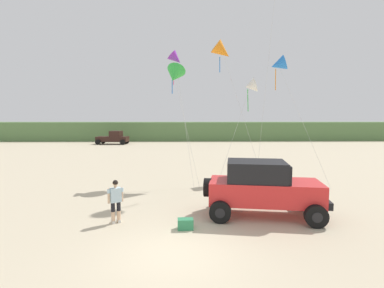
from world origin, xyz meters
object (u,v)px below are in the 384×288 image
(jeep, at_px, (263,187))
(kite_pink_ribbon, at_px, (250,86))
(kite_orange_streamer, at_px, (278,65))
(kite_yellow_diamond, at_px, (222,51))
(cooler_box, at_px, (185,224))
(person_watching, at_px, (116,199))
(distant_pickup, at_px, (113,138))
(kite_green_box, at_px, (176,59))
(kite_black_sled, at_px, (175,75))

(jeep, relative_size, kite_pink_ribbon, 0.76)
(kite_orange_streamer, relative_size, kite_yellow_diamond, 0.91)
(jeep, bearing_deg, cooler_box, -156.67)
(person_watching, bearing_deg, kite_yellow_diamond, 57.81)
(person_watching, relative_size, cooler_box, 2.98)
(distant_pickup, xyz_separation_m, kite_green_box, (10.22, -25.11, 6.75))
(distant_pickup, bearing_deg, cooler_box, -72.21)
(person_watching, distance_m, kite_pink_ribbon, 11.88)
(kite_green_box, height_order, kite_pink_ribbon, kite_green_box)
(kite_green_box, distance_m, kite_pink_ribbon, 5.10)
(kite_yellow_diamond, bearing_deg, jeep, -83.65)
(kite_orange_streamer, bearing_deg, kite_green_box, -176.05)
(kite_green_box, relative_size, kite_pink_ribbon, 1.25)
(distant_pickup, relative_size, kite_orange_streamer, 0.58)
(person_watching, bearing_deg, kite_green_box, 75.42)
(kite_yellow_diamond, bearing_deg, kite_green_box, -179.60)
(jeep, height_order, distant_pickup, jeep)
(jeep, xyz_separation_m, distant_pickup, (-13.97, 32.36, -0.26))
(kite_green_box, height_order, kite_orange_streamer, kite_green_box)
(distant_pickup, distance_m, kite_green_box, 27.94)
(person_watching, xyz_separation_m, distant_pickup, (-8.16, 33.03, 0.00))
(person_watching, height_order, cooler_box, person_watching)
(kite_green_box, height_order, kite_black_sled, kite_green_box)
(kite_pink_ribbon, height_order, kite_orange_streamer, kite_orange_streamer)
(jeep, xyz_separation_m, kite_black_sled, (-3.80, 6.63, 5.39))
(jeep, distance_m, cooler_box, 3.57)
(kite_black_sled, height_order, kite_pink_ribbon, kite_black_sled)
(kite_black_sled, bearing_deg, cooler_box, -85.29)
(cooler_box, bearing_deg, kite_black_sled, 91.65)
(kite_pink_ribbon, distance_m, kite_yellow_diamond, 2.85)
(jeep, xyz_separation_m, kite_green_box, (-3.74, 7.25, 6.49))
(jeep, bearing_deg, kite_green_box, 117.33)
(cooler_box, xyz_separation_m, distant_pickup, (-10.82, 33.72, 0.75))
(kite_pink_ribbon, bearing_deg, jeep, -98.12)
(person_watching, relative_size, kite_pink_ribbon, 0.25)
(distant_pickup, distance_m, kite_orange_streamer, 30.58)
(person_watching, relative_size, kite_orange_streamer, 0.20)
(jeep, relative_size, distant_pickup, 1.05)
(jeep, height_order, kite_yellow_diamond, kite_yellow_diamond)
(kite_black_sled, height_order, kite_yellow_diamond, kite_yellow_diamond)
(kite_green_box, bearing_deg, kite_pink_ribbon, 3.66)
(person_watching, xyz_separation_m, kite_green_box, (2.06, 7.91, 6.75))
(kite_black_sled, bearing_deg, kite_green_box, 84.49)
(cooler_box, distance_m, kite_pink_ribbon, 11.47)
(cooler_box, bearing_deg, distant_pickup, 104.73)
(person_watching, height_order, kite_green_box, kite_green_box)
(person_watching, height_order, distant_pickup, distant_pickup)
(jeep, height_order, kite_pink_ribbon, kite_pink_ribbon)
(jeep, relative_size, person_watching, 2.99)
(jeep, xyz_separation_m, kite_orange_streamer, (2.91, 7.71, 6.24))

